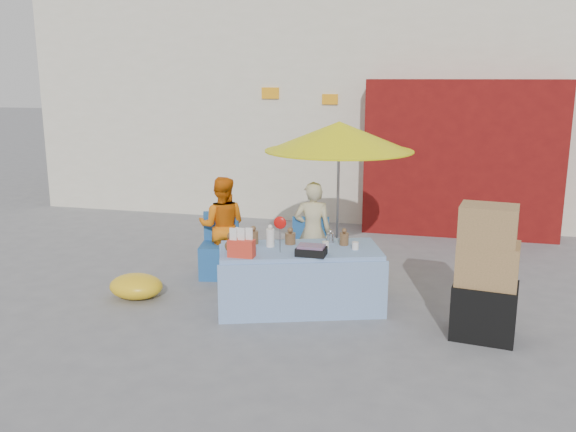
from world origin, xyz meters
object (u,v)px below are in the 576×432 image
(vendor_orange, at_px, (222,226))
(box_stack, at_px, (486,277))
(chair_right, at_px, (310,265))
(market_table, at_px, (299,277))
(vendor_beige, at_px, (313,232))
(chair_left, at_px, (219,258))
(umbrella, at_px, (339,137))

(vendor_orange, relative_size, box_stack, 0.96)
(vendor_orange, bearing_deg, chair_right, 163.35)
(box_stack, bearing_deg, market_table, 170.79)
(vendor_orange, bearing_deg, vendor_beige, 169.50)
(chair_left, bearing_deg, vendor_beige, -4.37)
(chair_right, relative_size, vendor_beige, 0.64)
(umbrella, bearing_deg, box_stack, -39.31)
(chair_right, height_order, vendor_orange, vendor_orange)
(chair_left, distance_m, vendor_orange, 0.44)
(chair_right, xyz_separation_m, vendor_beige, (0.00, 0.13, 0.41))
(chair_right, bearing_deg, vendor_orange, 163.35)
(market_table, height_order, vendor_orange, vendor_orange)
(chair_right, bearing_deg, vendor_beige, 78.27)
(vendor_beige, xyz_separation_m, umbrella, (0.30, 0.15, 1.23))
(vendor_orange, xyz_separation_m, vendor_beige, (1.25, 0.00, -0.01))
(chair_left, xyz_separation_m, chair_right, (1.25, 0.00, 0.00))
(chair_left, height_order, box_stack, box_stack)
(market_table, bearing_deg, vendor_beige, 74.21)
(market_table, xyz_separation_m, umbrella, (0.25, 1.13, 1.52))
(box_stack, bearing_deg, chair_right, 150.58)
(vendor_beige, bearing_deg, chair_right, 78.27)
(chair_right, distance_m, umbrella, 1.69)
(chair_right, relative_size, vendor_orange, 0.63)
(umbrella, bearing_deg, chair_right, -136.79)
(vendor_orange, xyz_separation_m, umbrella, (1.55, 0.15, 1.22))
(market_table, height_order, vendor_beige, vendor_beige)
(market_table, bearing_deg, umbrella, 58.82)
(market_table, relative_size, vendor_beige, 1.54)
(vendor_beige, relative_size, box_stack, 0.95)
(chair_left, xyz_separation_m, vendor_orange, (0.00, 0.13, 0.42))
(market_table, height_order, chair_left, market_table)
(umbrella, height_order, box_stack, umbrella)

